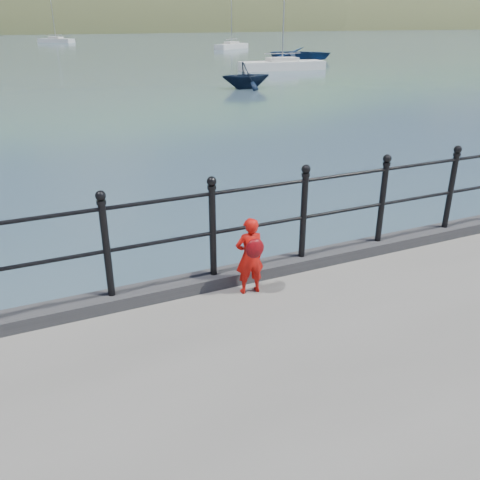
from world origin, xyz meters
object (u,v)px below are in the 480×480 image
sailboat_far (232,46)px  sailboat_near (282,66)px  launch_blue (301,54)px  launch_navy (246,75)px  railing (260,213)px  sailboat_deep (56,41)px  child (250,255)px

sailboat_far → sailboat_near: bearing=-137.3°
launch_blue → launch_navy: 23.76m
railing → sailboat_far: 70.24m
launch_navy → sailboat_near: sailboat_near is taller
sailboat_deep → sailboat_far: sailboat_deep is taller
railing → child: bearing=-130.8°
sailboat_far → railing: bearing=-144.5°
launch_navy → railing: bearing=160.8°
railing → sailboat_far: bearing=66.9°
railing → child: (-0.28, -0.33, -0.35)m
railing → launch_blue: bearing=58.8°
child → launch_blue: 50.26m
sailboat_deep → railing: bearing=-50.6°
child → sailboat_far: (27.83, 64.92, -1.13)m
sailboat_deep → sailboat_near: 62.98m
child → launch_navy: (11.26, 24.38, -0.69)m
child → sailboat_deep: sailboat_deep is taller
launch_blue → sailboat_near: size_ratio=0.63×
launch_navy → sailboat_far: sailboat_far is taller
launch_navy → sailboat_deep: size_ratio=0.31×
railing → sailboat_deep: size_ratio=1.88×
child → sailboat_far: bearing=-108.2°
railing → launch_navy: (10.98, 24.06, -1.05)m
launch_navy → sailboat_near: size_ratio=0.31×
child → launch_navy: size_ratio=0.31×
sailboat_deep → sailboat_near: sailboat_near is taller
sailboat_far → launch_navy: bearing=-143.7°
launch_blue → sailboat_deep: 56.26m
child → launch_blue: child is taller
sailboat_near → sailboat_far: sailboat_near is taller
railing → launch_navy: railing is taller
child → launch_navy: child is taller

